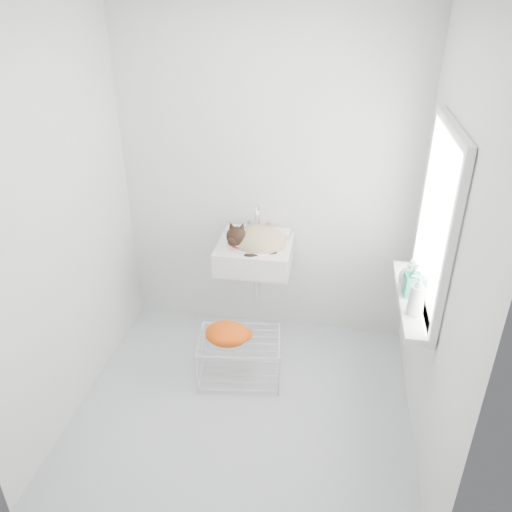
% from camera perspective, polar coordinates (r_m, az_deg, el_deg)
% --- Properties ---
extents(floor, '(2.20, 2.00, 0.02)m').
position_cam_1_polar(floor, '(3.61, -1.33, -16.24)').
color(floor, '#A9AFB4').
rests_on(floor, ground).
extents(back_wall, '(2.20, 0.02, 2.50)m').
position_cam_1_polar(back_wall, '(3.79, 1.25, 8.49)').
color(back_wall, silver).
rests_on(back_wall, ground).
extents(right_wall, '(0.02, 2.00, 2.50)m').
position_cam_1_polar(right_wall, '(2.90, 20.31, 0.19)').
color(right_wall, silver).
rests_on(right_wall, ground).
extents(left_wall, '(0.02, 2.00, 2.50)m').
position_cam_1_polar(left_wall, '(3.25, -21.04, 3.13)').
color(left_wall, silver).
rests_on(left_wall, ground).
extents(window_glass, '(0.01, 0.80, 1.00)m').
position_cam_1_polar(window_glass, '(3.03, 19.78, 3.63)').
color(window_glass, white).
rests_on(window_glass, right_wall).
extents(window_frame, '(0.04, 0.90, 1.10)m').
position_cam_1_polar(window_frame, '(3.03, 19.50, 3.66)').
color(window_frame, white).
rests_on(window_frame, right_wall).
extents(windowsill, '(0.16, 0.88, 0.04)m').
position_cam_1_polar(windowsill, '(3.25, 17.01, -4.60)').
color(windowsill, white).
rests_on(windowsill, right_wall).
extents(sink, '(0.54, 0.47, 0.22)m').
position_cam_1_polar(sink, '(3.71, -0.16, 1.37)').
color(sink, white).
rests_on(sink, back_wall).
extents(faucet, '(0.20, 0.14, 0.20)m').
position_cam_1_polar(faucet, '(3.81, 0.28, 4.45)').
color(faucet, silver).
rests_on(faucet, sink).
extents(cat, '(0.46, 0.39, 0.27)m').
position_cam_1_polar(cat, '(3.68, -0.00, 1.79)').
color(cat, tan).
rests_on(cat, sink).
extents(wire_rack, '(0.60, 0.46, 0.33)m').
position_cam_1_polar(wire_rack, '(3.72, -1.86, -11.49)').
color(wire_rack, silver).
rests_on(wire_rack, floor).
extents(towel, '(0.33, 0.25, 0.13)m').
position_cam_1_polar(towel, '(3.57, -3.26, -9.12)').
color(towel, '#D57800').
rests_on(towel, wire_rack).
extents(bottle_a, '(0.09, 0.09, 0.21)m').
position_cam_1_polar(bottle_a, '(3.08, 17.24, -6.16)').
color(bottle_a, white).
rests_on(bottle_a, windowsill).
extents(bottle_b, '(0.11, 0.10, 0.21)m').
position_cam_1_polar(bottle_b, '(3.25, 16.88, -4.22)').
color(bottle_b, '#1E8164').
rests_on(bottle_b, windowsill).
extents(bottle_c, '(0.19, 0.19, 0.18)m').
position_cam_1_polar(bottle_c, '(3.34, 16.70, -3.28)').
color(bottle_c, silver).
rests_on(bottle_c, windowsill).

